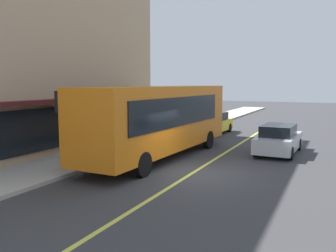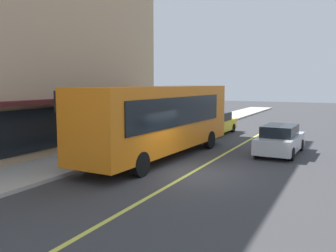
{
  "view_description": "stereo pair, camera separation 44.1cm",
  "coord_description": "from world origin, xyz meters",
  "px_view_note": "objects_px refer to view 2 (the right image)",
  "views": [
    {
      "loc": [
        -13.61,
        -5.21,
        3.66
      ],
      "look_at": [
        2.15,
        2.12,
        1.6
      ],
      "focal_mm": 38.85,
      "sensor_mm": 36.0,
      "label": 1
    },
    {
      "loc": [
        -13.42,
        -5.61,
        3.66
      ],
      "look_at": [
        2.15,
        2.12,
        1.6
      ],
      "focal_mm": 38.85,
      "sensor_mm": 36.0,
      "label": 2
    }
  ],
  "objects_px": {
    "car_silver": "(280,140)",
    "car_yellow": "(216,123)",
    "bus": "(161,118)",
    "traffic_light": "(60,111)",
    "pedestrian_near_storefront": "(132,126)",
    "pedestrian_mid_block": "(142,126)"
  },
  "relations": [
    {
      "from": "car_yellow",
      "to": "car_silver",
      "type": "relative_size",
      "value": 0.99
    },
    {
      "from": "traffic_light",
      "to": "car_silver",
      "type": "distance_m",
      "value": 10.98
    },
    {
      "from": "bus",
      "to": "pedestrian_near_storefront",
      "type": "xyz_separation_m",
      "value": [
        2.79,
        3.41,
        -0.87
      ]
    },
    {
      "from": "car_silver",
      "to": "traffic_light",
      "type": "bearing_deg",
      "value": 135.89
    },
    {
      "from": "car_yellow",
      "to": "pedestrian_near_storefront",
      "type": "xyz_separation_m",
      "value": [
        -6.62,
        3.04,
        0.37
      ]
    },
    {
      "from": "traffic_light",
      "to": "car_silver",
      "type": "relative_size",
      "value": 0.73
    },
    {
      "from": "traffic_light",
      "to": "pedestrian_near_storefront",
      "type": "height_order",
      "value": "traffic_light"
    },
    {
      "from": "bus",
      "to": "traffic_light",
      "type": "height_order",
      "value": "bus"
    },
    {
      "from": "car_yellow",
      "to": "car_silver",
      "type": "bearing_deg",
      "value": -137.08
    },
    {
      "from": "pedestrian_mid_block",
      "to": "car_silver",
      "type": "bearing_deg",
      "value": -79.75
    },
    {
      "from": "car_silver",
      "to": "car_yellow",
      "type": "bearing_deg",
      "value": 42.92
    },
    {
      "from": "traffic_light",
      "to": "car_yellow",
      "type": "bearing_deg",
      "value": -8.63
    },
    {
      "from": "traffic_light",
      "to": "pedestrian_near_storefront",
      "type": "xyz_separation_m",
      "value": [
        7.03,
        0.96,
        -1.42
      ]
    },
    {
      "from": "car_silver",
      "to": "pedestrian_mid_block",
      "type": "bearing_deg",
      "value": 100.25
    },
    {
      "from": "traffic_light",
      "to": "car_silver",
      "type": "bearing_deg",
      "value": -44.11
    },
    {
      "from": "car_yellow",
      "to": "pedestrian_mid_block",
      "type": "xyz_separation_m",
      "value": [
        -7.22,
        1.95,
        0.49
      ]
    },
    {
      "from": "traffic_light",
      "to": "pedestrian_near_storefront",
      "type": "distance_m",
      "value": 7.24
    },
    {
      "from": "pedestrian_near_storefront",
      "to": "car_silver",
      "type": "bearing_deg",
      "value": -84.98
    },
    {
      "from": "pedestrian_mid_block",
      "to": "traffic_light",
      "type": "bearing_deg",
      "value": 178.91
    },
    {
      "from": "bus",
      "to": "car_yellow",
      "type": "relative_size",
      "value": 2.59
    },
    {
      "from": "bus",
      "to": "car_yellow",
      "type": "xyz_separation_m",
      "value": [
        9.41,
        0.38,
        -1.24
      ]
    },
    {
      "from": "pedestrian_mid_block",
      "to": "pedestrian_near_storefront",
      "type": "xyz_separation_m",
      "value": [
        0.59,
        1.09,
        -0.11
      ]
    }
  ]
}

